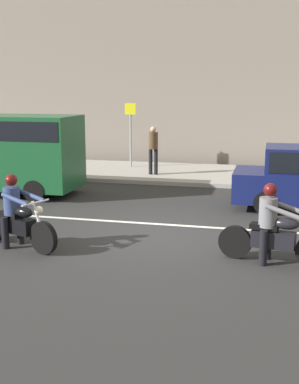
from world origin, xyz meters
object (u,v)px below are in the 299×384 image
object	(u,v)px
motorcycle_with_rider_gray	(273,231)
street_sign_post	(131,128)
motorcycle_with_rider_denim_blue	(16,218)
parked_van_forest_green	(2,149)
pedestrian_bystander	(153,146)

from	to	relation	value
motorcycle_with_rider_gray	street_sign_post	world-z (taller)	street_sign_post
motorcycle_with_rider_denim_blue	parked_van_forest_green	distance (m)	5.85
parked_van_forest_green	street_sign_post	size ratio (longest dim) A/B	1.87
motorcycle_with_rider_gray	street_sign_post	distance (m)	11.55
street_sign_post	motorcycle_with_rider_gray	bearing A→B (deg)	-60.85
parked_van_forest_green	pedestrian_bystander	distance (m)	5.45
parked_van_forest_green	pedestrian_bystander	world-z (taller)	parked_van_forest_green
motorcycle_with_rider_denim_blue	street_sign_post	xyz separation A→B (m)	(-0.46, 10.30, 1.06)
motorcycle_with_rider_gray	pedestrian_bystander	distance (m)	9.48
street_sign_post	pedestrian_bystander	bearing A→B (deg)	-50.90
parked_van_forest_green	street_sign_post	xyz separation A→B (m)	(2.61, 5.39, 0.28)
motorcycle_with_rider_denim_blue	street_sign_post	distance (m)	10.36
pedestrian_bystander	motorcycle_with_rider_gray	bearing A→B (deg)	-63.02
motorcycle_with_rider_denim_blue	parked_van_forest_green	world-z (taller)	parked_van_forest_green
motorcycle_with_rider_gray	parked_van_forest_green	distance (m)	9.48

